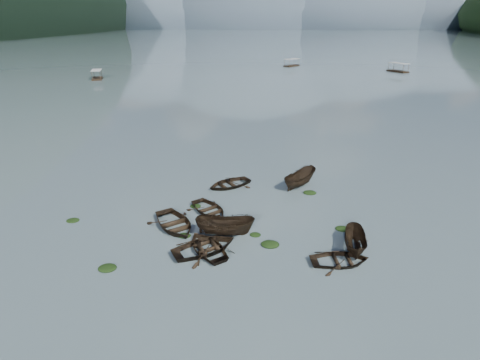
# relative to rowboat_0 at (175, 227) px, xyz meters

# --- Properties ---
(ground_plane) EXTENTS (2400.00, 2400.00, 0.00)m
(ground_plane) POSITION_rel_rowboat_0_xyz_m (4.64, -6.84, 0.00)
(ground_plane) COLOR slate
(haze_mtn_a) EXTENTS (520.00, 520.00, 280.00)m
(haze_mtn_a) POSITION_rel_rowboat_0_xyz_m (-255.36, 893.16, 0.00)
(haze_mtn_a) COLOR #475666
(haze_mtn_a) RESTS_ON ground
(haze_mtn_b) EXTENTS (520.00, 520.00, 340.00)m
(haze_mtn_b) POSITION_rel_rowboat_0_xyz_m (-55.36, 893.16, 0.00)
(haze_mtn_b) COLOR #475666
(haze_mtn_b) RESTS_ON ground
(haze_mtn_c) EXTENTS (520.00, 520.00, 260.00)m
(haze_mtn_c) POSITION_rel_rowboat_0_xyz_m (144.64, 893.16, 0.00)
(haze_mtn_c) COLOR #475666
(haze_mtn_c) RESTS_ON ground
(haze_mtn_d) EXTENTS (520.00, 520.00, 220.00)m
(haze_mtn_d) POSITION_rel_rowboat_0_xyz_m (324.64, 893.16, 0.00)
(haze_mtn_d) COLOR #475666
(haze_mtn_d) RESTS_ON ground
(rowboat_0) EXTENTS (5.75, 6.02, 1.01)m
(rowboat_0) POSITION_rel_rowboat_0_xyz_m (0.00, 0.00, 0.00)
(rowboat_0) COLOR black
(rowboat_0) RESTS_ON ground
(rowboat_1) EXTENTS (5.72, 5.36, 0.96)m
(rowboat_1) POSITION_rel_rowboat_0_xyz_m (2.99, -2.97, 0.00)
(rowboat_1) COLOR black
(rowboat_1) RESTS_ON ground
(rowboat_2) EXTENTS (4.51, 1.70, 1.74)m
(rowboat_2) POSITION_rel_rowboat_0_xyz_m (4.07, -0.65, 0.00)
(rowboat_2) COLOR black
(rowboat_2) RESTS_ON ground
(rowboat_3) EXTENTS (4.87, 5.10, 0.86)m
(rowboat_3) POSITION_rel_rowboat_0_xyz_m (3.13, -2.84, 0.00)
(rowboat_3) COLOR black
(rowboat_3) RESTS_ON ground
(rowboat_4) EXTENTS (4.39, 3.47, 0.82)m
(rowboat_4) POSITION_rel_rowboat_0_xyz_m (12.20, -3.52, 0.00)
(rowboat_4) COLOR black
(rowboat_4) RESTS_ON ground
(rowboat_5) EXTENTS (1.91, 4.10, 1.53)m
(rowboat_5) POSITION_rel_rowboat_0_xyz_m (13.48, -1.77, 0.00)
(rowboat_5) COLOR black
(rowboat_5) RESTS_ON ground
(rowboat_6) EXTENTS (5.00, 5.08, 0.86)m
(rowboat_6) POSITION_rel_rowboat_0_xyz_m (2.26, 2.76, 0.00)
(rowboat_6) COLOR black
(rowboat_6) RESTS_ON ground
(rowboat_7) EXTENTS (5.37, 5.16, 0.91)m
(rowboat_7) POSITION_rel_rowboat_0_xyz_m (3.27, 8.20, 0.00)
(rowboat_7) COLOR black
(rowboat_7) RESTS_ON ground
(rowboat_8) EXTENTS (4.07, 4.61, 1.74)m
(rowboat_8) POSITION_rel_rowboat_0_xyz_m (10.10, 9.03, 0.00)
(rowboat_8) COLOR black
(rowboat_8) RESTS_ON ground
(weed_clump_0) EXTENTS (1.22, 0.99, 0.27)m
(weed_clump_0) POSITION_rel_rowboat_0_xyz_m (-2.97, -5.67, 0.00)
(weed_clump_0) COLOR black
(weed_clump_0) RESTS_ON ground
(weed_clump_1) EXTENTS (0.99, 0.79, 0.22)m
(weed_clump_1) POSITION_rel_rowboat_0_xyz_m (1.08, -1.24, 0.00)
(weed_clump_1) COLOR black
(weed_clump_1) RESTS_ON ground
(weed_clump_2) EXTENTS (1.34, 1.07, 0.29)m
(weed_clump_2) POSITION_rel_rowboat_0_xyz_m (7.51, -1.85, 0.00)
(weed_clump_2) COLOR black
(weed_clump_2) RESTS_ON ground
(weed_clump_3) EXTENTS (0.86, 0.72, 0.19)m
(weed_clump_3) POSITION_rel_rowboat_0_xyz_m (6.36, -0.58, 0.00)
(weed_clump_3) COLOR black
(weed_clump_3) RESTS_ON ground
(weed_clump_4) EXTENTS (1.12, 0.89, 0.23)m
(weed_clump_4) POSITION_rel_rowboat_0_xyz_m (13.04, 0.93, 0.00)
(weed_clump_4) COLOR black
(weed_clump_4) RESTS_ON ground
(weed_clump_5) EXTENTS (1.05, 0.85, 0.22)m
(weed_clump_5) POSITION_rel_rowboat_0_xyz_m (-8.42, 0.13, 0.00)
(weed_clump_5) COLOR black
(weed_clump_5) RESTS_ON ground
(weed_clump_6) EXTENTS (0.96, 0.80, 0.20)m
(weed_clump_6) POSITION_rel_rowboat_0_xyz_m (0.90, 3.61, 0.00)
(weed_clump_6) COLOR black
(weed_clump_6) RESTS_ON ground
(weed_clump_7) EXTENTS (1.23, 0.98, 0.27)m
(weed_clump_7) POSITION_rel_rowboat_0_xyz_m (10.99, 7.29, 0.00)
(weed_clump_7) COLOR black
(weed_clump_7) RESTS_ON ground
(pontoon_left) EXTENTS (4.54, 6.62, 2.35)m
(pontoon_left) POSITION_rel_rowboat_0_xyz_m (-41.44, 75.58, 0.00)
(pontoon_left) COLOR black
(pontoon_left) RESTS_ON ground
(pontoon_centre) EXTENTS (5.86, 6.41, 2.36)m
(pontoon_centre) POSITION_rel_rowboat_0_xyz_m (12.20, 111.94, 0.00)
(pontoon_centre) COLOR black
(pontoon_centre) RESTS_ON ground
(pontoon_right) EXTENTS (5.84, 7.10, 2.54)m
(pontoon_right) POSITION_rel_rowboat_0_xyz_m (44.70, 99.69, 0.00)
(pontoon_right) COLOR black
(pontoon_right) RESTS_ON ground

